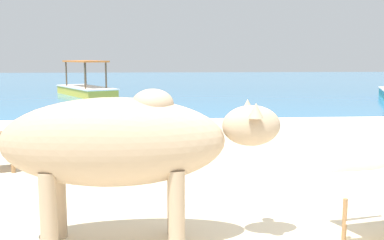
{
  "coord_description": "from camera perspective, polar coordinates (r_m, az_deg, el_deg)",
  "views": [
    {
      "loc": [
        -0.87,
        -3.44,
        1.43
      ],
      "look_at": [
        -0.35,
        3.0,
        0.55
      ],
      "focal_mm": 43.34,
      "sensor_mm": 36.0,
      "label": 1
    }
  ],
  "objects": [
    {
      "name": "sand_beach",
      "position": [
        3.81,
        9.19,
        -14.02
      ],
      "size": [
        18.0,
        14.0,
        0.04
      ],
      "primitive_type": "cube",
      "color": "beige",
      "rests_on": "ground"
    },
    {
      "name": "water_surface",
      "position": [
        25.49,
        -2.65,
        4.52
      ],
      "size": [
        60.0,
        36.0,
        0.03
      ],
      "primitive_type": "cube",
      "color": "teal",
      "rests_on": "ground"
    },
    {
      "name": "cow",
      "position": [
        3.41,
        -8.63,
        -2.83
      ],
      "size": [
        2.04,
        0.62,
        1.16
      ],
      "rotation": [
        0.0,
        0.0,
        6.28
      ],
      "color": "tan",
      "rests_on": "sand_beach"
    },
    {
      "name": "deck_chair_near",
      "position": [
        3.78,
        22.16,
        -8.22
      ],
      "size": [
        0.66,
        0.85,
        0.68
      ],
      "rotation": [
        0.0,
        0.0,
        4.89
      ],
      "color": "olive",
      "rests_on": "sand_beach"
    },
    {
      "name": "shore_rock_large",
      "position": [
        8.71,
        -12.59,
        0.4
      ],
      "size": [
        0.89,
        0.91,
        0.61
      ],
      "primitive_type": "ellipsoid",
      "rotation": [
        0.0,
        0.0,
        1.37
      ],
      "color": "gray",
      "rests_on": "sand_beach"
    },
    {
      "name": "boat_yellow",
      "position": [
        17.72,
        -12.95,
        3.87
      ],
      "size": [
        2.72,
        3.79,
        1.29
      ],
      "rotation": [
        0.0,
        0.0,
        5.19
      ],
      "color": "gold",
      "rests_on": "water_surface"
    }
  ]
}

